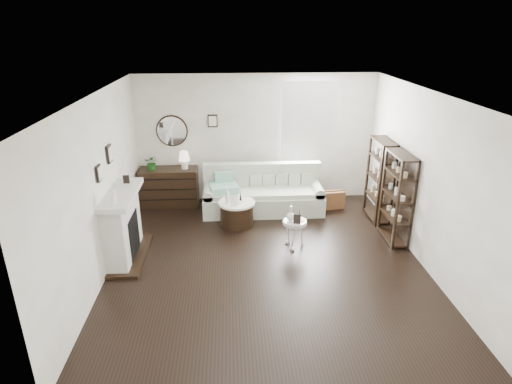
{
  "coord_description": "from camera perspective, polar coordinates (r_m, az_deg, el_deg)",
  "views": [
    {
      "loc": [
        -0.55,
        -6.06,
        3.65
      ],
      "look_at": [
        -0.12,
        0.8,
        0.91
      ],
      "focal_mm": 30.0,
      "sensor_mm": 36.0,
      "label": 1
    }
  ],
  "objects": [
    {
      "name": "dresser",
      "position": [
        9.22,
        -11.51,
        0.66
      ],
      "size": [
        1.21,
        0.52,
        0.81
      ],
      "color": "black",
      "rests_on": "ground"
    },
    {
      "name": "potted_plant",
      "position": [
        9.04,
        -13.72,
        3.83
      ],
      "size": [
        0.3,
        0.26,
        0.32
      ],
      "primitive_type": "imported",
      "rotation": [
        0.0,
        0.0,
        -0.06
      ],
      "color": "#1A5317",
      "rests_on": "dresser"
    },
    {
      "name": "room",
      "position": [
        9.09,
        4.68,
        8.59
      ],
      "size": [
        5.5,
        5.5,
        5.5
      ],
      "color": "black",
      "rests_on": "ground"
    },
    {
      "name": "bottle_drum",
      "position": [
        7.97,
        -3.85,
        -0.56
      ],
      "size": [
        0.07,
        0.07,
        0.3
      ],
      "primitive_type": "cylinder",
      "color": "silver",
      "rests_on": "drum_table"
    },
    {
      "name": "pedestal_table",
      "position": [
        7.35,
        5.2,
        -4.13
      ],
      "size": [
        0.41,
        0.41,
        0.5
      ],
      "rotation": [
        0.0,
        0.0,
        -0.22
      ],
      "color": "silver",
      "rests_on": "ground"
    },
    {
      "name": "eiffel_drum",
      "position": [
        8.11,
        -2.07,
        -0.58
      ],
      "size": [
        0.13,
        0.13,
        0.18
      ],
      "primitive_type": null,
      "rotation": [
        0.0,
        0.0,
        0.21
      ],
      "color": "black",
      "rests_on": "drum_table"
    },
    {
      "name": "card_frame_drum",
      "position": [
        7.9,
        -2.93,
        -1.13
      ],
      "size": [
        0.17,
        0.1,
        0.21
      ],
      "primitive_type": "cube",
      "rotation": [
        -0.21,
        0.0,
        0.3
      ],
      "color": "white",
      "rests_on": "drum_table"
    },
    {
      "name": "suitcase",
      "position": [
        9.07,
        9.91,
        -1.05
      ],
      "size": [
        0.59,
        0.26,
        0.38
      ],
      "primitive_type": "cube",
      "rotation": [
        0.0,
        0.0,
        0.12
      ],
      "color": "brown",
      "rests_on": "ground"
    },
    {
      "name": "shelf_unit_far",
      "position": [
        8.62,
        16.17,
        1.54
      ],
      "size": [
        0.3,
        0.8,
        1.6
      ],
      "color": "black",
      "rests_on": "ground"
    },
    {
      "name": "card_frame_ped",
      "position": [
        7.2,
        5.5,
        -3.6
      ],
      "size": [
        0.13,
        0.07,
        0.16
      ],
      "primitive_type": "cube",
      "rotation": [
        -0.21,
        0.0,
        -0.21
      ],
      "color": "black",
      "rests_on": "pedestal_table"
    },
    {
      "name": "eiffel_ped",
      "position": [
        7.33,
        5.82,
        -3.13
      ],
      "size": [
        0.12,
        0.12,
        0.17
      ],
      "primitive_type": null,
      "rotation": [
        0.0,
        0.0,
        -0.32
      ],
      "color": "black",
      "rests_on": "pedestal_table"
    },
    {
      "name": "sofa",
      "position": [
        8.82,
        0.91,
        -0.52
      ],
      "size": [
        2.43,
        0.84,
        0.94
      ],
      "color": "#9EA694",
      "rests_on": "ground"
    },
    {
      "name": "shelf_unit_near",
      "position": [
        7.84,
        18.26,
        -0.73
      ],
      "size": [
        0.3,
        0.8,
        1.6
      ],
      "color": "black",
      "rests_on": "ground"
    },
    {
      "name": "flask_ped",
      "position": [
        7.28,
        4.66,
        -2.84
      ],
      "size": [
        0.14,
        0.14,
        0.27
      ],
      "primitive_type": null,
      "color": "silver",
      "rests_on": "pedestal_table"
    },
    {
      "name": "fireplace",
      "position": [
        7.3,
        -17.27,
        -4.56
      ],
      "size": [
        0.5,
        1.4,
        1.84
      ],
      "color": "silver",
      "rests_on": "ground"
    },
    {
      "name": "table_lamp",
      "position": [
        8.99,
        -9.54,
        4.22
      ],
      "size": [
        0.28,
        0.28,
        0.37
      ],
      "primitive_type": null,
      "rotation": [
        0.0,
        0.0,
        -0.2
      ],
      "color": "white",
      "rests_on": "dresser"
    },
    {
      "name": "drum_table",
      "position": [
        8.2,
        -2.57,
        -2.85
      ],
      "size": [
        0.69,
        0.69,
        0.48
      ],
      "rotation": [
        0.0,
        0.0,
        -0.32
      ],
      "color": "black",
      "rests_on": "ground"
    },
    {
      "name": "quilt",
      "position": [
        8.59,
        -4.31,
        0.56
      ],
      "size": [
        0.63,
        0.55,
        0.14
      ],
      "primitive_type": "cube",
      "rotation": [
        0.0,
        0.0,
        0.2
      ],
      "color": "#227E54",
      "rests_on": "sofa"
    }
  ]
}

